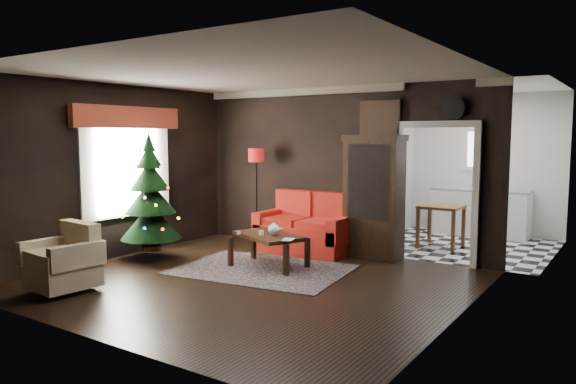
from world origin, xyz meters
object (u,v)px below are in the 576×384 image
Objects in this scene: coffee_table at (269,250)px; armchair at (62,256)px; loveseat at (306,223)px; floor_lamp at (256,199)px; teapot at (274,229)px; christmas_tree at (150,194)px; kitchen_table at (441,226)px; wall_clock at (455,108)px; curio_cabinet at (374,200)px.

armchair is at bearing -120.56° from coffee_table.
loveseat is 1.11m from floor_lamp.
armchair is 2.90m from teapot.
coffee_table is (1.90, 0.58, -0.79)m from christmas_tree.
loveseat is 8.63× the size of teapot.
christmas_tree is 1.66× the size of coffee_table.
loveseat is 1.27m from coffee_table.
floor_lamp is 1.89m from teapot.
kitchen_table is (1.55, 2.96, -0.23)m from teapot.
kitchen_table is (1.80, 1.65, -0.12)m from loveseat.
kitchen_table is at bearing 113.75° from wall_clock.
teapot is at bearing 14.38° from christmas_tree.
coffee_table is at bearing -143.63° from wall_clock.
floor_lamp is 5.73× the size of wall_clock.
wall_clock is at bearing 9.66° from loveseat.
coffee_table is at bearing -120.19° from kitchen_table.
curio_cabinet is 2.40× the size of armchair.
armchair reaches higher than kitchen_table.
christmas_tree reaches higher than coffee_table.
wall_clock reaches higher than coffee_table.
christmas_tree reaches higher than floor_lamp.
loveseat reaches higher than coffee_table.
loveseat is 1.55× the size of coffee_table.
floor_lamp reaches higher than kitchen_table.
armchair is (0.44, -1.89, -0.59)m from christmas_tree.
christmas_tree reaches higher than kitchen_table.
christmas_tree is at bearing -165.62° from teapot.
christmas_tree is (-1.79, -1.83, 0.55)m from loveseat.
christmas_tree is 2.14m from coffee_table.
armchair is (-1.35, -3.72, -0.04)m from loveseat.
teapot is (0.14, -0.06, 0.34)m from coffee_table.
wall_clock reaches higher than christmas_tree.
wall_clock reaches higher than armchair.
curio_cabinet is at bearing 59.49° from teapot.
curio_cabinet is (1.15, 0.22, 0.45)m from loveseat.
curio_cabinet reaches higher than floor_lamp.
teapot is 0.26× the size of kitchen_table.
loveseat is 0.89× the size of curio_cabinet.
floor_lamp is 3.77m from wall_clock.
teapot is at bearing -140.91° from wall_clock.
teapot is at bearing -23.74° from coffee_table.
wall_clock is at bearing 39.09° from teapot.
curio_cabinet is 3.58m from christmas_tree.
teapot is at bearing -79.11° from loveseat.
kitchen_table is at bearing 44.12° from christmas_tree.
floor_lamp is 3.32m from kitchen_table.
loveseat is 2.15× the size of armchair.
floor_lamp is 2.45× the size of kitchen_table.
floor_lamp is at bearing 134.68° from teapot.
teapot is (1.32, -1.33, -0.23)m from floor_lamp.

